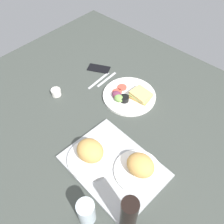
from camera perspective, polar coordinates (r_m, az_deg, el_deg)
ground_plane at (r=133.80cm, az=1.50°, el=-1.24°), size 190.00×150.00×3.00cm
serving_tray at (r=114.52cm, az=0.39°, el=-12.70°), size 47.03×35.82×1.60cm
bread_plate_near at (r=109.57cm, az=6.50°, el=-12.81°), size 21.41×21.41×10.08cm
bread_plate_far at (r=112.53cm, az=-5.15°, el=-9.70°), size 21.73×21.73×10.37cm
plate_with_salad at (r=140.91cm, az=4.21°, el=3.87°), size 30.92×30.92×5.40cm
drinking_glass at (r=101.15cm, az=-6.06°, el=-22.41°), size 7.09×7.09×12.74cm
soda_bottle at (r=95.03cm, az=3.95°, el=-23.24°), size 6.40×6.40×23.07cm
espresso_cup at (r=145.73cm, az=-13.07°, el=4.57°), size 5.60×5.60×4.00cm
fork at (r=152.85cm, az=-1.26°, el=7.73°), size 2.05×17.04×0.50cm
knife at (r=152.34cm, az=-3.12°, el=7.49°), size 2.51×19.05×0.50cm
cell_phone at (r=161.02cm, az=-3.15°, el=10.28°), size 16.10×12.99×0.80cm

